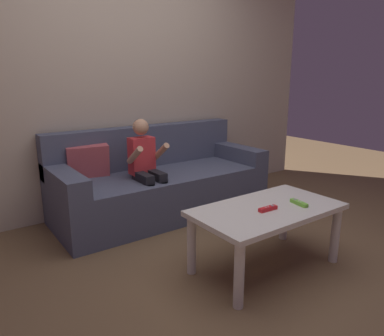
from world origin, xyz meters
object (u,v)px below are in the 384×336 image
(couch, at_px, (159,183))
(coffee_table, at_px, (267,217))
(person_seated_on_couch, at_px, (147,165))
(game_remote_lime_center, at_px, (299,203))
(game_remote_red_near_edge, at_px, (268,209))

(couch, distance_m, coffee_table, 1.33)
(person_seated_on_couch, bearing_deg, game_remote_lime_center, -68.60)
(couch, distance_m, game_remote_lime_center, 1.45)
(coffee_table, bearing_deg, person_seated_on_couch, 103.50)
(couch, bearing_deg, game_remote_lime_center, -79.52)
(couch, relative_size, game_remote_red_near_edge, 14.13)
(person_seated_on_couch, height_order, coffee_table, person_seated_on_couch)
(game_remote_lime_center, bearing_deg, coffee_table, 157.08)
(couch, xyz_separation_m, game_remote_lime_center, (0.26, -1.42, 0.16))
(couch, relative_size, person_seated_on_couch, 2.16)
(game_remote_lime_center, bearing_deg, game_remote_red_near_edge, 169.79)
(couch, distance_m, person_seated_on_couch, 0.38)
(coffee_table, xyz_separation_m, game_remote_lime_center, (0.21, -0.09, 0.08))
(game_remote_red_near_edge, height_order, game_remote_lime_center, same)
(game_remote_lime_center, bearing_deg, person_seated_on_couch, 111.40)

